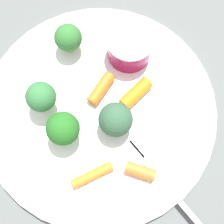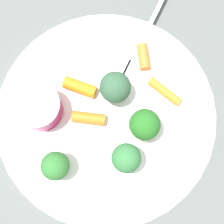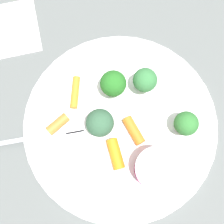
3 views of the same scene
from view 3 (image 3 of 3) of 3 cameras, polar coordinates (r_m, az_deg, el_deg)
The scene contains 13 objects.
ground_plane at distance 0.47m, azimuth 1.65°, elevation -2.52°, with size 2.40×2.40×0.00m, color #545958.
plate at distance 0.46m, azimuth 1.67°, elevation -2.35°, with size 0.31×0.31×0.01m, color white.
sauce_cup at distance 0.43m, azimuth 8.56°, elevation -11.20°, with size 0.06×0.06×0.04m.
broccoli_floret_0 at distance 0.43m, azimuth -2.40°, elevation -2.30°, with size 0.04×0.04×0.05m.
broccoli_floret_1 at distance 0.44m, azimuth 14.52°, elevation -2.26°, with size 0.04×0.04×0.05m.
broccoli_floret_2 at distance 0.45m, azimuth 6.57°, elevation 6.26°, with size 0.04×0.04×0.05m.
broccoli_floret_3 at distance 0.44m, azimuth -0.09°, elevation 5.60°, with size 0.04×0.04×0.05m.
carrot_stick_0 at distance 0.45m, azimuth 4.34°, elevation -3.72°, with size 0.02×0.02×0.05m, color orange.
carrot_stick_1 at distance 0.44m, azimuth 0.71°, elevation -8.37°, with size 0.02×0.02×0.05m, color orange.
carrot_stick_2 at distance 0.46m, azimuth -10.74°, elevation -2.37°, with size 0.02×0.02×0.04m, color orange.
carrot_stick_3 at distance 0.47m, azimuth -7.35°, elevation 3.89°, with size 0.01×0.01×0.05m, color orange.
fork at distance 0.47m, azimuth -15.14°, elevation -4.94°, with size 0.16×0.02×0.00m.
napkin at distance 0.57m, azimuth -20.80°, elevation 14.96°, with size 0.12×0.11×0.00m, color white.
Camera 3 is at (0.04, 0.10, 0.46)m, focal length 45.95 mm.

